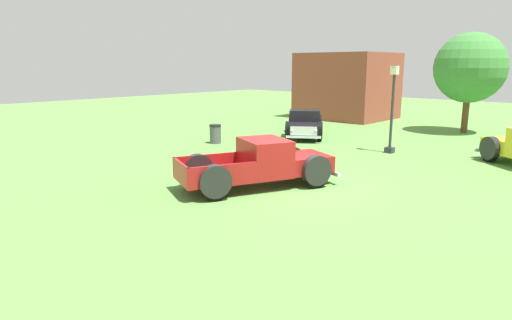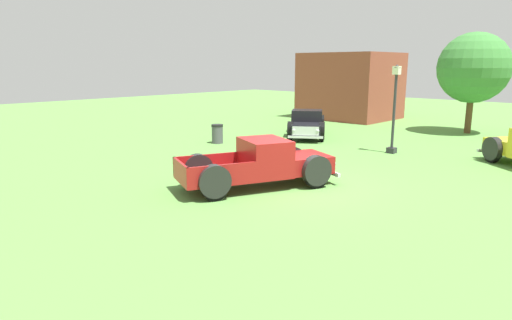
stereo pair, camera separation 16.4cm
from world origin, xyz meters
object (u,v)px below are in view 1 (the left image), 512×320
object	(u,v)px
pickup_truck_foreground	(266,164)
trash_can	(215,134)
oak_tree_east	(470,68)
pickup_truck_behind_right	(305,124)
lamp_post_near	(392,107)

from	to	relation	value
pickup_truck_foreground	trash_can	distance (m)	8.35
trash_can	pickup_truck_foreground	bearing A→B (deg)	-30.83
oak_tree_east	pickup_truck_behind_right	bearing A→B (deg)	-128.09
trash_can	oak_tree_east	distance (m)	14.86
pickup_truck_foreground	pickup_truck_behind_right	bearing A→B (deg)	119.66
pickup_truck_behind_right	lamp_post_near	world-z (taller)	lamp_post_near
lamp_post_near	trash_can	distance (m)	8.54
pickup_truck_foreground	oak_tree_east	size ratio (longest dim) A/B	0.95
pickup_truck_foreground	lamp_post_near	world-z (taller)	lamp_post_near
pickup_truck_foreground	lamp_post_near	xyz separation A→B (m)	(0.39, 7.92, 1.30)
pickup_truck_foreground	lamp_post_near	bearing A→B (deg)	87.16
trash_can	lamp_post_near	bearing A→B (deg)	25.73
lamp_post_near	oak_tree_east	world-z (taller)	oak_tree_east
pickup_truck_behind_right	trash_can	distance (m)	5.08
lamp_post_near	oak_tree_east	distance (m)	8.64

